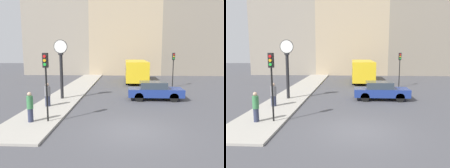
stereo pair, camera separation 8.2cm
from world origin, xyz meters
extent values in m
plane|color=#47474C|center=(0.00, 0.00, 0.00)|extent=(120.00, 120.00, 0.00)
cube|color=#A39E93|center=(-5.33, 11.75, 0.06)|extent=(2.89, 27.49, 0.11)
cube|color=gray|center=(-11.32, 26.97, 6.19)|extent=(10.73, 5.00, 12.38)
cube|color=tan|center=(-0.25, 26.97, 8.80)|extent=(11.40, 5.00, 17.59)
cube|color=gray|center=(11.06, 26.97, 9.30)|extent=(11.23, 5.00, 18.60)
cube|color=navy|center=(2.07, 7.06, 0.61)|extent=(4.28, 1.71, 0.62)
cube|color=#2D3842|center=(1.90, 7.06, 1.18)|extent=(2.05, 1.54, 0.52)
cylinder|color=black|center=(3.39, 7.81, 0.35)|extent=(0.70, 0.22, 0.70)
cylinder|color=black|center=(3.39, 6.32, 0.35)|extent=(0.70, 0.22, 0.70)
cylinder|color=black|center=(0.74, 7.81, 0.35)|extent=(0.70, 0.22, 0.70)
cylinder|color=black|center=(0.74, 6.32, 0.35)|extent=(0.70, 0.22, 0.70)
cube|color=gold|center=(1.08, 17.31, 1.51)|extent=(2.54, 8.01, 2.30)
cube|color=#1E232D|center=(1.08, 17.31, 1.65)|extent=(2.56, 7.85, 0.69)
cylinder|color=black|center=(2.21, 19.79, 0.45)|extent=(0.28, 0.90, 0.90)
cylinder|color=black|center=(-0.05, 19.79, 0.45)|extent=(0.28, 0.90, 0.90)
cylinder|color=black|center=(2.21, 14.83, 0.45)|extent=(0.28, 0.90, 0.90)
cylinder|color=black|center=(-0.05, 14.83, 0.45)|extent=(0.28, 0.90, 0.90)
cylinder|color=black|center=(-4.49, 0.95, 1.55)|extent=(0.09, 0.09, 2.88)
cube|color=black|center=(-4.49, 0.95, 3.37)|extent=(0.26, 0.20, 0.76)
cylinder|color=red|center=(-4.49, 0.83, 3.58)|extent=(0.15, 0.04, 0.15)
cylinder|color=orange|center=(-4.49, 0.83, 3.37)|extent=(0.15, 0.04, 0.15)
cylinder|color=green|center=(-4.49, 0.83, 3.16)|extent=(0.15, 0.04, 0.15)
cylinder|color=black|center=(4.81, 13.36, 1.46)|extent=(0.09, 0.09, 2.91)
cube|color=black|center=(4.81, 13.36, 3.29)|extent=(0.26, 0.20, 0.76)
cylinder|color=red|center=(4.81, 13.24, 3.50)|extent=(0.15, 0.04, 0.15)
cylinder|color=orange|center=(4.81, 13.24, 3.29)|extent=(0.15, 0.04, 0.15)
cylinder|color=green|center=(4.81, 13.24, 3.09)|extent=(0.15, 0.04, 0.15)
cylinder|color=black|center=(-5.34, 6.69, 1.83)|extent=(0.24, 0.24, 3.44)
cube|color=black|center=(-5.34, 6.69, 3.62)|extent=(0.31, 0.31, 0.14)
cylinder|color=black|center=(-5.34, 6.69, 4.18)|extent=(1.05, 0.04, 1.05)
cylinder|color=white|center=(-5.34, 6.69, 4.18)|extent=(0.98, 0.06, 0.98)
cylinder|color=#2D334C|center=(-5.62, 4.16, 0.47)|extent=(0.34, 0.34, 0.71)
cylinder|color=slate|center=(-5.62, 4.16, 1.15)|extent=(0.40, 0.40, 0.66)
sphere|color=tan|center=(-5.62, 4.16, 1.60)|extent=(0.23, 0.23, 0.23)
cylinder|color=#2D334C|center=(-5.37, 0.79, 0.47)|extent=(0.28, 0.28, 0.72)
cylinder|color=#387A47|center=(-5.37, 0.79, 1.17)|extent=(0.33, 0.33, 0.67)
sphere|color=tan|center=(-5.37, 0.79, 1.61)|extent=(0.21, 0.21, 0.21)
camera|label=1|loc=(-0.45, -10.15, 3.82)|focal=35.00mm
camera|label=2|loc=(-0.37, -10.15, 3.82)|focal=35.00mm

